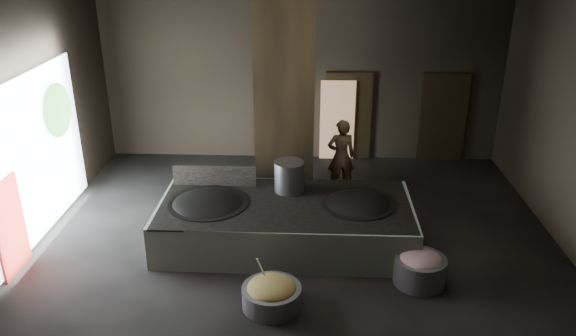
{
  "coord_description": "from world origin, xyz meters",
  "views": [
    {
      "loc": [
        0.22,
        -9.32,
        5.54
      ],
      "look_at": [
        -0.19,
        0.76,
        1.25
      ],
      "focal_mm": 35.0,
      "sensor_mm": 36.0,
      "label": 1
    }
  ],
  "objects_px": {
    "stock_pot": "(289,177)",
    "veg_basin": "(272,297)",
    "wok_left": "(208,207)",
    "wok_right": "(357,207)",
    "cook": "(341,156)",
    "meat_basin": "(420,270)",
    "hearth_platform": "(285,223)"
  },
  "relations": [
    {
      "from": "wok_left",
      "to": "wok_right",
      "type": "height_order",
      "value": "wok_left"
    },
    {
      "from": "hearth_platform",
      "to": "meat_basin",
      "type": "height_order",
      "value": "hearth_platform"
    },
    {
      "from": "wok_left",
      "to": "wok_right",
      "type": "xyz_separation_m",
      "value": [
        2.8,
        0.1,
        0.0
      ]
    },
    {
      "from": "stock_pot",
      "to": "meat_basin",
      "type": "height_order",
      "value": "stock_pot"
    },
    {
      "from": "cook",
      "to": "veg_basin",
      "type": "relative_size",
      "value": 1.81
    },
    {
      "from": "stock_pot",
      "to": "meat_basin",
      "type": "distance_m",
      "value": 3.04
    },
    {
      "from": "stock_pot",
      "to": "veg_basin",
      "type": "height_order",
      "value": "stock_pot"
    },
    {
      "from": "hearth_platform",
      "to": "wok_right",
      "type": "xyz_separation_m",
      "value": [
        1.35,
        0.05,
        0.34
      ]
    },
    {
      "from": "cook",
      "to": "veg_basin",
      "type": "height_order",
      "value": "cook"
    },
    {
      "from": "stock_pot",
      "to": "veg_basin",
      "type": "bearing_deg",
      "value": -94.03
    },
    {
      "from": "meat_basin",
      "to": "hearth_platform",
      "type": "bearing_deg",
      "value": 151.59
    },
    {
      "from": "veg_basin",
      "to": "wok_left",
      "type": "bearing_deg",
      "value": 123.94
    },
    {
      "from": "veg_basin",
      "to": "meat_basin",
      "type": "xyz_separation_m",
      "value": [
        2.46,
        0.75,
        0.06
      ]
    },
    {
      "from": "meat_basin",
      "to": "wok_left",
      "type": "bearing_deg",
      "value": 162.25
    },
    {
      "from": "veg_basin",
      "to": "meat_basin",
      "type": "distance_m",
      "value": 2.57
    },
    {
      "from": "cook",
      "to": "veg_basin",
      "type": "bearing_deg",
      "value": 65.52
    },
    {
      "from": "veg_basin",
      "to": "stock_pot",
      "type": "bearing_deg",
      "value": 85.97
    },
    {
      "from": "wok_right",
      "to": "cook",
      "type": "bearing_deg",
      "value": 95.16
    },
    {
      "from": "wok_right",
      "to": "veg_basin",
      "type": "bearing_deg",
      "value": -125.69
    },
    {
      "from": "wok_left",
      "to": "veg_basin",
      "type": "bearing_deg",
      "value": -56.06
    },
    {
      "from": "wok_right",
      "to": "veg_basin",
      "type": "relative_size",
      "value": 1.47
    },
    {
      "from": "stock_pot",
      "to": "wok_right",
      "type": "bearing_deg",
      "value": -21.04
    },
    {
      "from": "wok_left",
      "to": "wok_right",
      "type": "relative_size",
      "value": 1.07
    },
    {
      "from": "stock_pot",
      "to": "cook",
      "type": "height_order",
      "value": "cook"
    },
    {
      "from": "wok_left",
      "to": "wok_right",
      "type": "bearing_deg",
      "value": 2.05
    },
    {
      "from": "cook",
      "to": "wok_left",
      "type": "bearing_deg",
      "value": 34.42
    },
    {
      "from": "hearth_platform",
      "to": "stock_pot",
      "type": "distance_m",
      "value": 0.91
    },
    {
      "from": "stock_pot",
      "to": "cook",
      "type": "xyz_separation_m",
      "value": [
        1.09,
        1.78,
        -0.27
      ]
    },
    {
      "from": "cook",
      "to": "meat_basin",
      "type": "relative_size",
      "value": 1.98
    },
    {
      "from": "cook",
      "to": "stock_pot",
      "type": "bearing_deg",
      "value": 50.31
    },
    {
      "from": "cook",
      "to": "meat_basin",
      "type": "bearing_deg",
      "value": 100.15
    },
    {
      "from": "hearth_platform",
      "to": "wok_left",
      "type": "bearing_deg",
      "value": -177.32
    }
  ]
}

